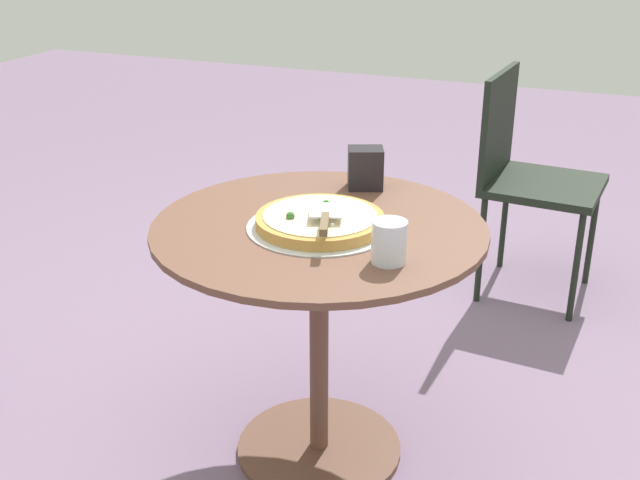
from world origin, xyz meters
name	(u,v)px	position (x,y,z in m)	size (l,w,h in m)	color
ground_plane	(319,450)	(0.00, 0.00, 0.00)	(10.00, 10.00, 0.00)	slate
patio_table	(319,289)	(0.00, 0.00, 0.51)	(0.84, 0.84, 0.69)	brown
pizza_on_tray	(320,221)	(-0.01, 0.02, 0.71)	(0.36, 0.36, 0.05)	silver
pizza_server	(325,217)	(-0.05, 0.08, 0.75)	(0.12, 0.21, 0.02)	silver
drinking_cup	(389,242)	(-0.23, 0.15, 0.74)	(0.08, 0.08, 0.10)	silver
napkin_dispenser	(365,168)	(-0.02, -0.30, 0.75)	(0.10, 0.08, 0.11)	black
patio_chair_far	(526,167)	(-0.34, -1.24, 0.51)	(0.44, 0.44, 0.86)	black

